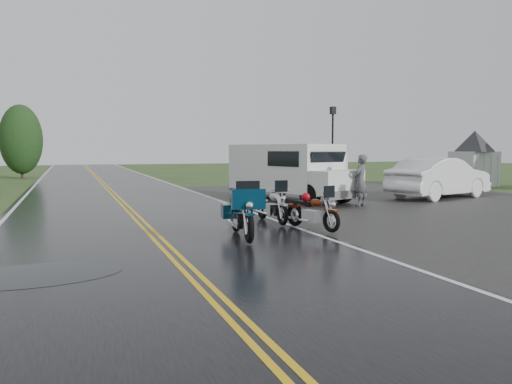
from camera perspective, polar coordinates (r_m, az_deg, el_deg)
ground at (r=10.93m, az=-10.17°, el=-6.54°), size 120.00×120.00×0.00m
road at (r=20.75m, az=-15.19°, el=-1.13°), size 8.00×100.00×0.04m
parking_pad at (r=20.32m, az=19.02°, el=-1.37°), size 14.00×24.00×0.03m
visitor_center at (r=31.44m, az=23.70°, el=4.99°), size 16.00×10.00×4.80m
motorcycle_red at (r=12.66m, az=8.63°, el=-2.27°), size 1.19×2.09×1.16m
motorcycle_teal at (r=11.04m, az=-0.81°, el=-2.66°), size 1.21×2.47×1.40m
motorcycle_silver at (r=13.67m, az=3.05°, el=-1.57°), size 0.77×2.07×1.22m
van_white at (r=18.49m, az=6.22°, el=1.95°), size 4.17×6.52×2.40m
person_at_van at (r=18.80m, az=11.86°, el=1.19°), size 0.84×0.78×1.92m
sedan_white at (r=23.04m, az=20.21°, el=1.46°), size 5.61×3.26×1.75m
lamp_post_far_right at (r=29.97m, az=8.73°, el=5.26°), size 0.40×0.40×4.69m
tree_left_far at (r=40.09m, az=-25.25°, el=4.68°), size 2.97×2.97×4.57m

